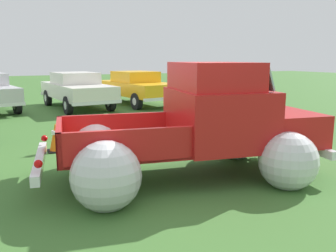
{
  "coord_description": "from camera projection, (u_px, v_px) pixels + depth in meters",
  "views": [
    {
      "loc": [
        -2.63,
        -5.23,
        1.98
      ],
      "look_at": [
        0.0,
        0.53,
        0.79
      ],
      "focal_mm": 38.58,
      "sensor_mm": 36.0,
      "label": 1
    }
  ],
  "objects": [
    {
      "name": "lane_cone_0",
      "position": [
        56.0,
        137.0,
        7.76
      ],
      "size": [
        0.36,
        0.36,
        0.63
      ],
      "color": "black",
      "rests_on": "ground"
    },
    {
      "name": "ground_plane",
      "position": [
        181.0,
        177.0,
        6.11
      ],
      "size": [
        80.0,
        80.0,
        0.0
      ],
      "primitive_type": "plane",
      "color": "#3D6B2D"
    },
    {
      "name": "show_car_2",
      "position": [
        137.0,
        87.0,
        15.6
      ],
      "size": [
        2.49,
        4.56,
        1.43
      ],
      "rotation": [
        0.0,
        0.0,
        -1.41
      ],
      "color": "black",
      "rests_on": "ground"
    },
    {
      "name": "show_car_1",
      "position": [
        77.0,
        89.0,
        14.49
      ],
      "size": [
        2.37,
        4.81,
        1.43
      ],
      "rotation": [
        0.0,
        0.0,
        -1.45
      ],
      "color": "black",
      "rests_on": "ground"
    },
    {
      "name": "vintage_pickup_truck",
      "position": [
        203.0,
        132.0,
        6.08
      ],
      "size": [
        4.85,
        3.29,
        1.96
      ],
      "rotation": [
        0.0,
        0.0,
        -0.15
      ],
      "color": "black",
      "rests_on": "ground"
    },
    {
      "name": "spectator_0",
      "position": [
        235.0,
        94.0,
        11.1
      ],
      "size": [
        0.48,
        0.48,
        1.62
      ],
      "rotation": [
        0.0,
        0.0,
        5.56
      ],
      "color": "gray",
      "rests_on": "ground"
    }
  ]
}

